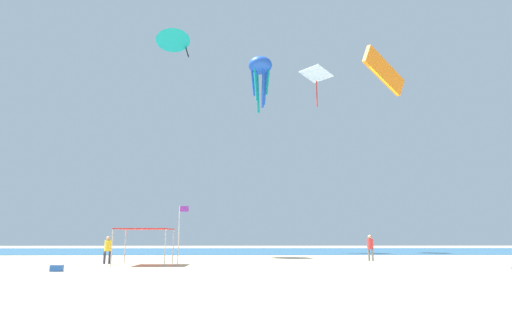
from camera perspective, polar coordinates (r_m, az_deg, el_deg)
name	(u,v)px	position (r m, az deg, el deg)	size (l,w,h in m)	color
ground	(234,271)	(21.98, -3.14, -15.38)	(110.00, 110.00, 0.10)	#D1BA8C
ocean_strip	(242,251)	(50.07, -1.96, -12.71)	(110.00, 22.98, 0.03)	#28608C
canopy_tent	(145,230)	(26.33, -15.42, -9.57)	(3.17, 2.65, 2.21)	#B2B2B7
person_near_tent	(108,248)	(28.30, -20.22, -11.54)	(0.45, 0.41, 1.74)	#33384C
person_leftmost	(370,246)	(30.75, 15.84, -11.56)	(0.44, 0.45, 1.84)	slate
banner_flag	(180,229)	(26.42, -10.69, -9.55)	(0.61, 0.06, 3.64)	silver
cooler_box	(57,268)	(23.23, -26.34, -13.50)	(0.57, 0.37, 0.35)	blue
kite_octopus_blue	(260,68)	(48.78, 0.61, 12.86)	(3.24, 3.24, 6.56)	blue
kite_parafoil_orange	(384,72)	(29.45, 17.66, 11.78)	(3.72, 2.86, 2.69)	orange
kite_diamond_white	(316,76)	(50.13, 8.52, 11.70)	(4.28, 4.28, 4.48)	white
kite_delta_teal	(173,38)	(42.32, -11.65, 16.48)	(4.33, 4.34, 2.87)	teal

